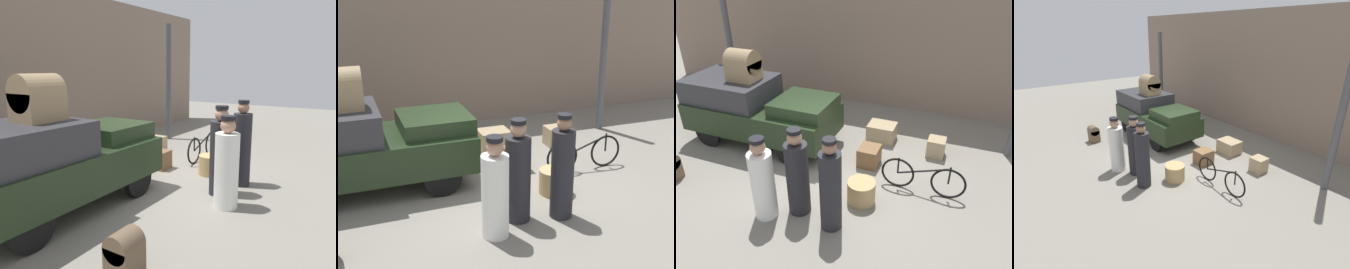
# 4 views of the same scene
# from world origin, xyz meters

# --- Properties ---
(ground_plane) EXTENTS (30.00, 30.00, 0.00)m
(ground_plane) POSITION_xyz_m (0.00, 0.00, 0.00)
(ground_plane) COLOR gray
(station_building_facade) EXTENTS (16.00, 0.15, 4.50)m
(station_building_facade) POSITION_xyz_m (0.00, 4.08, 2.25)
(station_building_facade) COLOR gray
(station_building_facade) RESTS_ON ground
(canopy_pillar_left) EXTENTS (0.17, 0.17, 3.73)m
(canopy_pillar_left) POSITION_xyz_m (-4.13, 2.30, 1.87)
(canopy_pillar_left) COLOR #4C4C51
(canopy_pillar_left) RESTS_ON ground
(truck) EXTENTS (3.63, 1.60, 1.57)m
(truck) POSITION_xyz_m (-2.30, 0.78, 0.87)
(truck) COLOR black
(truck) RESTS_ON ground
(bicycle) EXTENTS (1.65, 0.04, 0.71)m
(bicycle) POSITION_xyz_m (1.86, 0.17, 0.34)
(bicycle) COLOR black
(bicycle) RESTS_ON ground
(wicker_basket) EXTENTS (0.54, 0.54, 0.44)m
(wicker_basket) POSITION_xyz_m (0.84, -0.53, 0.22)
(wicker_basket) COLOR tan
(wicker_basket) RESTS_ON ground
(porter_lifting_near_truck) EXTENTS (0.40, 0.40, 1.69)m
(porter_lifting_near_truck) POSITION_xyz_m (-0.12, -1.18, 0.77)
(porter_lifting_near_truck) COLOR #232328
(porter_lifting_near_truck) RESTS_ON ground
(porter_carrying_trunk) EXTENTS (0.37, 0.37, 1.74)m
(porter_carrying_trunk) POSITION_xyz_m (0.57, -1.33, 0.80)
(porter_carrying_trunk) COLOR #232328
(porter_carrying_trunk) RESTS_ON ground
(conductor_in_dark_uniform) EXTENTS (0.41, 0.41, 1.60)m
(conductor_in_dark_uniform) POSITION_xyz_m (-0.62, -1.51, 0.72)
(conductor_in_dark_uniform) COLOR white
(conductor_in_dark_uniform) RESTS_ON ground
(trunk_wicker_pale) EXTENTS (0.67, 0.54, 0.44)m
(trunk_wicker_pale) POSITION_xyz_m (0.55, 1.90, 0.22)
(trunk_wicker_pale) COLOR #9E8966
(trunk_wicker_pale) RESTS_ON ground
(suitcase_small_leather) EXTENTS (0.40, 0.40, 0.44)m
(suitcase_small_leather) POSITION_xyz_m (1.93, 1.66, 0.22)
(suitcase_small_leather) COLOR #9E8966
(suitcase_small_leather) RESTS_ON ground
(trunk_large_brown) EXTENTS (0.44, 0.50, 0.44)m
(trunk_large_brown) POSITION_xyz_m (0.60, 0.72, 0.22)
(trunk_large_brown) COLOR brown
(trunk_large_brown) RESTS_ON ground
(trunk_on_truck_roof) EXTENTS (0.65, 0.57, 0.72)m
(trunk_on_truck_roof) POSITION_xyz_m (-2.54, 0.78, 1.91)
(trunk_on_truck_roof) COLOR #937A56
(trunk_on_truck_roof) RESTS_ON truck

